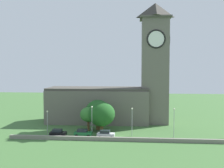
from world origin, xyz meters
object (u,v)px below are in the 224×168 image
(streetlamp_west_end, at_px, (47,118))
(car_silver, at_px, (106,134))
(streetlamp_central, at_px, (132,117))
(tree_riverside_east, at_px, (101,114))
(streetlamp_west_mid, at_px, (92,116))
(church, at_px, (119,89))
(car_green, at_px, (83,133))
(streetlamp_east_mid, at_px, (174,118))
(car_black, at_px, (58,133))
(tree_riverside_west, at_px, (98,111))
(tree_churchyard, at_px, (88,115))

(streetlamp_west_end, bearing_deg, car_silver, -7.04)
(streetlamp_central, bearing_deg, tree_riverside_east, 160.10)
(streetlamp_west_end, bearing_deg, streetlamp_central, 2.36)
(car_silver, bearing_deg, streetlamp_west_mid, 151.58)
(church, distance_m, streetlamp_central, 18.63)
(car_green, bearing_deg, streetlamp_east_mid, 1.75)
(car_black, distance_m, streetlamp_central, 18.95)
(streetlamp_west_end, relative_size, tree_riverside_west, 0.76)
(car_green, relative_size, tree_riverside_east, 0.54)
(car_silver, distance_m, streetlamp_east_mid, 17.18)
(car_green, height_order, streetlamp_west_end, streetlamp_west_end)
(church, bearing_deg, streetlamp_central, -75.75)
(car_black, bearing_deg, tree_churchyard, 39.46)
(church, distance_m, tree_riverside_east, 15.74)
(streetlamp_west_mid, height_order, streetlamp_east_mid, streetlamp_west_mid)
(streetlamp_east_mid, distance_m, tree_churchyard, 22.37)
(church, height_order, car_silver, church)
(streetlamp_west_end, distance_m, streetlamp_central, 21.56)
(tree_riverside_west, bearing_deg, church, 64.87)
(car_black, height_order, tree_riverside_east, tree_riverside_east)
(car_black, bearing_deg, tree_riverside_east, 26.37)
(car_green, distance_m, tree_riverside_west, 9.25)
(streetlamp_west_mid, distance_m, tree_churchyard, 4.45)
(streetlamp_west_mid, bearing_deg, tree_churchyard, 111.35)
(car_green, height_order, car_silver, car_silver)
(car_silver, xyz_separation_m, tree_churchyard, (-5.34, 6.15, 3.69))
(streetlamp_west_mid, height_order, tree_riverside_west, tree_riverside_west)
(streetlamp_west_end, height_order, streetlamp_central, streetlamp_central)
(church, relative_size, tree_riverside_east, 4.64)
(car_green, height_order, tree_riverside_west, tree_riverside_west)
(car_silver, height_order, tree_churchyard, tree_churchyard)
(car_silver, xyz_separation_m, tree_riverside_west, (-3.20, 8.94, 4.32))
(car_green, distance_m, streetlamp_central, 12.90)
(tree_riverside_west, xyz_separation_m, tree_churchyard, (-2.14, -2.79, -0.63))
(streetlamp_central, bearing_deg, car_silver, -156.47)
(streetlamp_west_end, bearing_deg, tree_riverside_west, 30.52)
(car_black, distance_m, tree_churchyard, 9.50)
(car_green, relative_size, tree_churchyard, 0.67)
(car_silver, bearing_deg, streetlamp_west_end, 172.96)
(streetlamp_east_mid, distance_m, tree_riverside_east, 18.79)
(tree_riverside_west, relative_size, tree_riverside_east, 1.01)
(car_green, height_order, tree_riverside_east, tree_riverside_east)
(car_black, height_order, streetlamp_west_end, streetlamp_west_end)
(tree_riverside_east, bearing_deg, tree_riverside_west, 113.69)
(car_black, bearing_deg, car_green, 5.90)
(car_green, xyz_separation_m, streetlamp_central, (12.22, 1.52, 3.85))
(church, xyz_separation_m, tree_riverside_east, (-3.76, -14.27, -5.47))
(car_green, bearing_deg, tree_churchyard, 83.82)
(car_silver, bearing_deg, car_green, 168.08)
(car_silver, distance_m, tree_riverside_west, 10.43)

